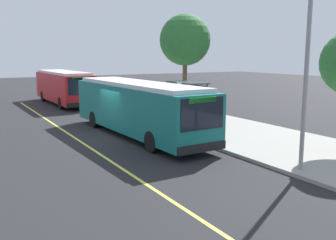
% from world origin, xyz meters
% --- Properties ---
extents(ground_plane, '(120.00, 120.00, 0.00)m').
position_xyz_m(ground_plane, '(0.00, 0.00, 0.00)').
color(ground_plane, '#232326').
extents(sidewalk_curb, '(44.00, 6.40, 0.15)m').
position_xyz_m(sidewalk_curb, '(0.00, 6.00, 0.07)').
color(sidewalk_curb, gray).
rests_on(sidewalk_curb, ground_plane).
extents(lane_stripe_center, '(36.00, 0.14, 0.01)m').
position_xyz_m(lane_stripe_center, '(0.00, -2.20, 0.00)').
color(lane_stripe_center, '#E0D64C').
rests_on(lane_stripe_center, ground_plane).
extents(transit_bus_main, '(11.89, 2.99, 2.95)m').
position_xyz_m(transit_bus_main, '(0.73, 1.01, 1.62)').
color(transit_bus_main, '#146B66').
rests_on(transit_bus_main, ground_plane).
extents(transit_bus_second, '(10.44, 2.73, 2.95)m').
position_xyz_m(transit_bus_second, '(-14.89, 1.08, 1.62)').
color(transit_bus_second, red).
rests_on(transit_bus_second, ground_plane).
extents(bus_shelter, '(2.90, 1.60, 2.48)m').
position_xyz_m(bus_shelter, '(-1.92, 6.00, 1.92)').
color(bus_shelter, '#333338').
rests_on(bus_shelter, sidewalk_curb).
extents(waiting_bench, '(1.60, 0.48, 0.95)m').
position_xyz_m(waiting_bench, '(-1.90, 6.10, 0.63)').
color(waiting_bench, brown).
rests_on(waiting_bench, sidewalk_curb).
extents(route_sign_post, '(0.44, 0.08, 2.80)m').
position_xyz_m(route_sign_post, '(1.32, 3.31, 1.96)').
color(route_sign_post, '#333338').
rests_on(route_sign_post, sidewalk_curb).
extents(pedestrian_commuter, '(0.24, 0.40, 1.69)m').
position_xyz_m(pedestrian_commuter, '(-1.02, 3.95, 1.12)').
color(pedestrian_commuter, '#282D47').
rests_on(pedestrian_commuter, sidewalk_curb).
extents(street_tree_near_shelter, '(3.97, 3.97, 7.37)m').
position_xyz_m(street_tree_near_shelter, '(-6.12, 8.39, 5.51)').
color(street_tree_near_shelter, brown).
rests_on(street_tree_near_shelter, sidewalk_curb).
extents(utility_pole, '(0.16, 0.16, 6.40)m').
position_xyz_m(utility_pole, '(9.88, 3.44, 3.35)').
color(utility_pole, gray).
rests_on(utility_pole, sidewalk_curb).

